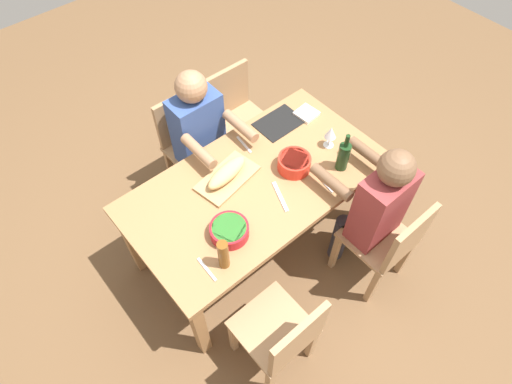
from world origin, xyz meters
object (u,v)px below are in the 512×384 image
at_px(dining_table, 256,190).
at_px(cutting_board, 227,178).
at_px(serving_bowl_fruit, 294,162).
at_px(chair_near_center, 190,141).
at_px(beer_bottle, 223,255).
at_px(wine_glass, 331,133).
at_px(napkin_stack, 306,114).
at_px(chair_far_right, 283,336).
at_px(diner_far_left, 374,205).
at_px(chair_far_left, 389,242).
at_px(diner_near_center, 201,135).
at_px(serving_bowl_greens, 229,230).
at_px(wine_bottle, 343,156).
at_px(chair_near_left, 237,114).
at_px(bread_loaf, 227,173).

distance_m(dining_table, cutting_board, 0.21).
bearing_deg(serving_bowl_fruit, chair_near_center, -73.09).
xyz_separation_m(beer_bottle, wine_glass, (-1.07, -0.24, 0.01)).
height_order(chair_near_center, serving_bowl_fruit, chair_near_center).
height_order(wine_glass, napkin_stack, wine_glass).
xyz_separation_m(chair_near_center, chair_far_right, (0.46, 1.54, 0.00)).
bearing_deg(diner_far_left, wine_glass, -102.35).
height_order(chair_far_left, diner_near_center, diner_near_center).
relative_size(serving_bowl_fruit, serving_bowl_greens, 0.94).
xyz_separation_m(diner_far_left, serving_bowl_greens, (0.82, -0.39, 0.09)).
bearing_deg(chair_far_right, wine_bottle, -151.96).
xyz_separation_m(cutting_board, wine_glass, (-0.69, 0.21, 0.11)).
distance_m(chair_near_center, wine_glass, 1.09).
bearing_deg(wine_glass, chair_far_left, 80.88).
bearing_deg(diner_near_center, dining_table, 90.00).
relative_size(serving_bowl_fruit, wine_bottle, 0.73).
height_order(serving_bowl_greens, beer_bottle, beer_bottle).
bearing_deg(diner_near_center, diner_far_left, 111.32).
xyz_separation_m(diner_far_left, chair_near_left, (0.00, -1.35, -0.21)).
xyz_separation_m(chair_far_left, chair_far_right, (0.91, 0.00, 0.00)).
bearing_deg(chair_near_left, dining_table, 59.28).
relative_size(dining_table, chair_near_center, 1.95).
relative_size(chair_near_left, beer_bottle, 3.86).
bearing_deg(wine_glass, bread_loaf, -17.16).
bearing_deg(chair_near_center, serving_bowl_greens, 69.32).
bearing_deg(chair_far_left, wine_bottle, -93.91).
bearing_deg(diner_far_left, diner_near_center, -68.68).
bearing_deg(napkin_stack, diner_near_center, -28.84).
height_order(serving_bowl_fruit, wine_bottle, wine_bottle).
height_order(serving_bowl_greens, wine_glass, wine_glass).
height_order(chair_near_left, wine_glass, wine_glass).
bearing_deg(serving_bowl_fruit, chair_far_left, 106.10).
relative_size(chair_near_center, wine_glass, 5.12).
xyz_separation_m(dining_table, diner_near_center, (0.00, -0.59, 0.05)).
bearing_deg(dining_table, chair_near_left, -120.72).
relative_size(serving_bowl_greens, wine_glass, 1.35).
xyz_separation_m(serving_bowl_fruit, beer_bottle, (0.76, 0.25, 0.06)).
height_order(beer_bottle, wine_glass, beer_bottle).
xyz_separation_m(serving_bowl_greens, wine_glass, (-0.93, -0.11, 0.07)).
bearing_deg(beer_bottle, diner_near_center, -118.95).
bearing_deg(dining_table, wine_glass, 171.82).
height_order(chair_far_right, beer_bottle, beer_bottle).
xyz_separation_m(chair_far_right, serving_bowl_fruit, (-0.71, -0.70, 0.31)).
relative_size(serving_bowl_fruit, bread_loaf, 0.66).
xyz_separation_m(chair_near_center, wine_glass, (-0.57, 0.85, 0.37)).
height_order(bread_loaf, wine_bottle, wine_bottle).
height_order(dining_table, chair_far_right, chair_far_right).
height_order(chair_near_left, serving_bowl_fruit, chair_near_left).
distance_m(chair_near_center, cutting_board, 0.70).
bearing_deg(chair_far_left, serving_bowl_fruit, -73.90).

